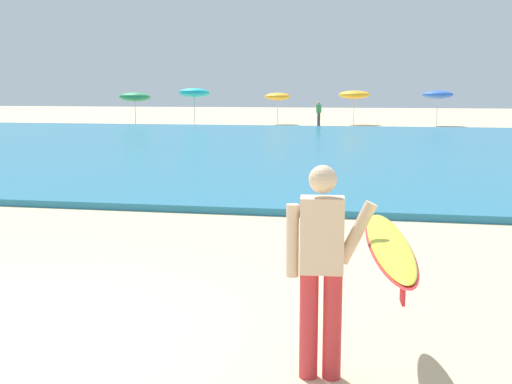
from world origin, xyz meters
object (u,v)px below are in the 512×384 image
surfer_with_board (353,255)px  beachgoer_near_row_left (319,113)px  beach_umbrella_1 (194,93)px  beach_umbrella_3 (354,95)px  beach_umbrella_4 (438,95)px  beach_umbrella_2 (278,96)px  beach_umbrella_0 (135,97)px

surfer_with_board → beachgoer_near_row_left: surfer_with_board is taller
surfer_with_board → beach_umbrella_1: bearing=108.0°
beach_umbrella_1 → beachgoer_near_row_left: 8.38m
surfer_with_board → beach_umbrella_3: 38.96m
beach_umbrella_1 → beachgoer_near_row_left: size_ratio=1.58×
beach_umbrella_4 → beachgoer_near_row_left: (-7.54, -1.51, -1.16)m
beach_umbrella_2 → beach_umbrella_4: bearing=-0.1°
beach_umbrella_0 → beach_umbrella_4: (19.88, 2.10, 0.17)m
beach_umbrella_0 → beach_umbrella_2: beach_umbrella_0 is taller
beach_umbrella_1 → beach_umbrella_3: 10.69m
surfer_with_board → beach_umbrella_1: beach_umbrella_1 is taller
beach_umbrella_2 → beach_umbrella_4: size_ratio=0.93×
surfer_with_board → beach_umbrella_0: beach_umbrella_0 is taller
beach_umbrella_1 → beachgoer_near_row_left: bearing=1.9°
beach_umbrella_1 → beach_umbrella_2: bearing=18.8°
beach_umbrella_1 → beach_umbrella_3: (10.46, 2.21, -0.13)m
beachgoer_near_row_left → surfer_with_board: bearing=-84.4°
beach_umbrella_1 → beach_umbrella_2: (5.32, 1.81, -0.25)m
beach_umbrella_4 → beachgoer_near_row_left: bearing=-168.7°
surfer_with_board → beach_umbrella_0: bearing=113.7°
beach_umbrella_2 → beach_umbrella_0: bearing=-167.2°
beach_umbrella_3 → surfer_with_board: bearing=-87.8°
beach_umbrella_3 → beachgoer_near_row_left: 3.13m
surfer_with_board → beach_umbrella_3: (-1.47, 38.92, 0.96)m
beach_umbrella_1 → beach_umbrella_4: bearing=6.4°
surfer_with_board → beach_umbrella_4: bearing=84.2°
beach_umbrella_4 → beach_umbrella_3: bearing=175.5°
beach_umbrella_4 → beach_umbrella_0: bearing=-174.0°
beachgoer_near_row_left → beach_umbrella_3: bearing=41.6°
surfer_with_board → beach_umbrella_0: 39.76m
beach_umbrella_4 → beach_umbrella_2: bearing=179.9°
beach_umbrella_0 → beach_umbrella_3: bearing=9.9°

